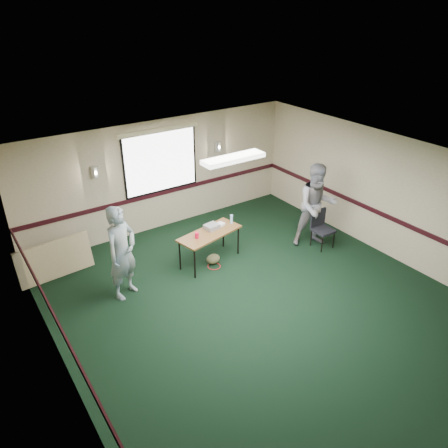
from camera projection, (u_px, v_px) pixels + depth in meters
ground at (263, 307)px, 8.20m from camera, size 8.00×8.00×0.00m
room_shell at (202, 192)px, 9.02m from camera, size 8.00×8.02×8.00m
folding_table at (210, 235)px, 9.30m from camera, size 1.53×0.87×0.72m
projector at (212, 227)px, 9.41m from camera, size 0.33×0.29×0.10m
game_console at (220, 225)px, 9.55m from camera, size 0.24×0.21×0.05m
red_cup at (197, 235)px, 9.04m from camera, size 0.09×0.09×0.13m
water_bottle at (231, 219)px, 9.62m from camera, size 0.06×0.06×0.20m
duffel_bag at (213, 259)px, 9.48m from camera, size 0.33×0.25×0.22m
cable_coil at (214, 266)px, 9.42m from camera, size 0.30×0.30×0.01m
folded_table at (55, 260)px, 8.94m from camera, size 1.53×0.35×0.78m
conference_chair at (321, 226)px, 10.00m from camera, size 0.44×0.46×0.88m
person_left at (122, 253)px, 8.13m from camera, size 0.82×0.71×1.88m
person_right at (317, 206)px, 9.85m from camera, size 1.18×1.08×1.96m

